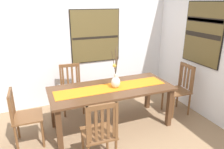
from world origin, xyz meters
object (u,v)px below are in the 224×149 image
object	(u,v)px
painting_on_side_wall	(203,34)
chair_0	(71,87)
centerpiece_vase	(116,80)
chair_3	(24,116)
chair_1	(100,133)
dining_table	(111,93)
painting_on_back_wall	(96,36)
chair_2	(180,88)

from	to	relation	value
painting_on_side_wall	chair_0	bearing A→B (deg)	158.04
centerpiece_vase	chair_3	world-z (taller)	centerpiece_vase
chair_1	painting_on_side_wall	xyz separation A→B (m)	(2.23, 0.75, 1.03)
chair_3	dining_table	bearing A→B (deg)	-1.28
dining_table	painting_on_back_wall	world-z (taller)	painting_on_back_wall
centerpiece_vase	painting_on_side_wall	bearing A→B (deg)	-1.38
chair_1	chair_3	size ratio (longest dim) A/B	1.09
chair_2	chair_1	bearing A→B (deg)	-157.12
chair_0	painting_on_back_wall	world-z (taller)	painting_on_back_wall
dining_table	chair_2	size ratio (longest dim) A/B	2.10
chair_1	centerpiece_vase	bearing A→B (deg)	55.05
centerpiece_vase	chair_1	size ratio (longest dim) A/B	0.72
centerpiece_vase	chair_2	xyz separation A→B (m)	(1.34, 0.01, -0.36)
painting_on_side_wall	chair_3	bearing A→B (deg)	178.01
painting_on_back_wall	chair_1	bearing A→B (deg)	-106.90
chair_1	painting_on_back_wall	distance (m)	2.31
chair_0	chair_2	distance (m)	2.10
centerpiece_vase	painting_on_back_wall	world-z (taller)	painting_on_back_wall
chair_1	chair_2	distance (m)	2.05
chair_1	painting_on_back_wall	size ratio (longest dim) A/B	0.89
chair_0	painting_on_side_wall	xyz separation A→B (m)	(2.26, -0.91, 1.04)
chair_0	centerpiece_vase	bearing A→B (deg)	-56.63
chair_2	chair_3	size ratio (longest dim) A/B	1.09
centerpiece_vase	chair_0	bearing A→B (deg)	123.37
chair_0	painting_on_back_wall	bearing A→B (deg)	30.63
dining_table	painting_on_back_wall	size ratio (longest dim) A/B	1.87
chair_0	painting_on_back_wall	distance (m)	1.18
chair_3	chair_1	bearing A→B (deg)	-43.56
chair_1	chair_0	bearing A→B (deg)	90.78
centerpiece_vase	chair_1	world-z (taller)	centerpiece_vase
centerpiece_vase	chair_2	world-z (taller)	centerpiece_vase
chair_1	chair_2	world-z (taller)	same
painting_on_side_wall	painting_on_back_wall	bearing A→B (deg)	141.39
painting_on_back_wall	painting_on_side_wall	size ratio (longest dim) A/B	0.97
painting_on_side_wall	centerpiece_vase	bearing A→B (deg)	178.62
painting_on_back_wall	dining_table	bearing A→B (deg)	-96.05
centerpiece_vase	chair_1	distance (m)	1.02
chair_0	chair_3	size ratio (longest dim) A/B	1.04
chair_2	painting_on_back_wall	size ratio (longest dim) A/B	0.89
centerpiece_vase	chair_0	world-z (taller)	centerpiece_vase
chair_2	dining_table	bearing A→B (deg)	178.94
chair_0	painting_on_side_wall	distance (m)	2.65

